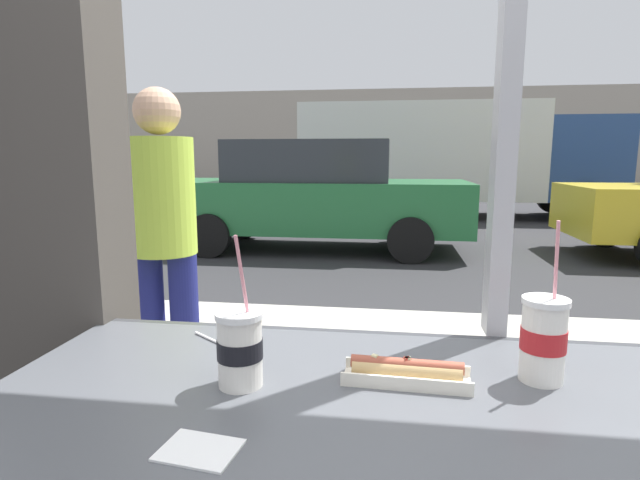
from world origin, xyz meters
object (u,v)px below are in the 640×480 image
(soda_cup_left, at_px, (543,338))
(box_truck, at_px, (450,155))
(soda_cup_right, at_px, (240,348))
(parked_car_green, at_px, (314,195))
(pedestrian, at_px, (163,235))
(hotdog_tray_near, at_px, (406,372))

(soda_cup_left, bearing_deg, box_truck, 84.64)
(soda_cup_right, bearing_deg, parked_car_green, 97.52)
(soda_cup_left, xyz_separation_m, pedestrian, (-1.41, 1.26, -0.01))
(soda_cup_right, relative_size, parked_car_green, 0.07)
(soda_cup_left, distance_m, pedestrian, 1.89)
(parked_car_green, bearing_deg, soda_cup_left, -77.40)
(box_truck, bearing_deg, parked_car_green, -117.93)
(soda_cup_left, bearing_deg, hotdog_tray_near, -169.95)
(soda_cup_left, bearing_deg, parked_car_green, 102.60)
(soda_cup_left, xyz_separation_m, parked_car_green, (-1.50, 6.73, -0.22))
(soda_cup_left, relative_size, soda_cup_right, 1.07)
(parked_car_green, height_order, box_truck, box_truck)
(soda_cup_left, xyz_separation_m, box_truck, (1.09, 11.62, 0.42))
(soda_cup_left, distance_m, box_truck, 11.68)
(box_truck, xyz_separation_m, pedestrian, (-2.50, -10.36, -0.44))
(parked_car_green, relative_size, box_truck, 0.64)
(parked_car_green, height_order, pedestrian, pedestrian)
(soda_cup_left, relative_size, parked_car_green, 0.07)
(hotdog_tray_near, height_order, parked_car_green, parked_car_green)
(soda_cup_left, height_order, parked_car_green, parked_car_green)
(soda_cup_right, xyz_separation_m, box_truck, (1.69, 11.72, 0.44))
(hotdog_tray_near, xyz_separation_m, box_truck, (1.36, 11.66, 0.49))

